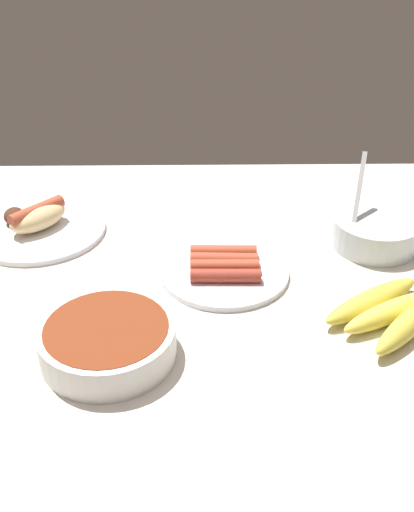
{
  "coord_description": "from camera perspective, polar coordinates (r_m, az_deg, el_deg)",
  "views": [
    {
      "loc": [
        -0.63,
        80.57,
        54.43
      ],
      "look_at": [
        -1.81,
        -1.61,
        3.0
      ],
      "focal_mm": 42.34,
      "sensor_mm": 36.0,
      "label": 1
    }
  ],
  "objects": [
    {
      "name": "bowl_coleslaw",
      "position": [
        1.08,
        15.61,
        2.32
      ],
      "size": [
        14.83,
        14.83,
        14.92
      ],
      "color": "silver",
      "rests_on": "ground_plane"
    },
    {
      "name": "plate_sausages",
      "position": [
        0.97,
        1.65,
        -1.22
      ],
      "size": [
        20.92,
        20.92,
        3.17
      ],
      "color": "white",
      "rests_on": "ground_plane"
    },
    {
      "name": "ground_plane",
      "position": [
        0.98,
        -1.05,
        -2.74
      ],
      "size": [
        120.0,
        90.0,
        3.0
      ],
      "primitive_type": "cube",
      "color": "silver"
    },
    {
      "name": "plate_hotdog_assembled",
      "position": [
        1.13,
        -15.69,
        2.91
      ],
      "size": [
        23.58,
        23.58,
        5.61
      ],
      "color": "white",
      "rests_on": "ground_plane"
    },
    {
      "name": "bowl_chili",
      "position": [
        0.82,
        -9.38,
        -7.8
      ],
      "size": [
        18.3,
        18.3,
        4.82
      ],
      "color": "white",
      "rests_on": "ground_plane"
    },
    {
      "name": "banana_bunch",
      "position": [
        0.91,
        16.93,
        -5.04
      ],
      "size": [
        20.11,
        19.65,
        3.59
      ],
      "color": "gold",
      "rests_on": "ground_plane"
    }
  ]
}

